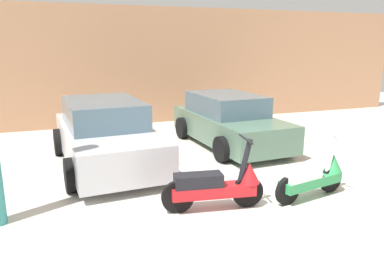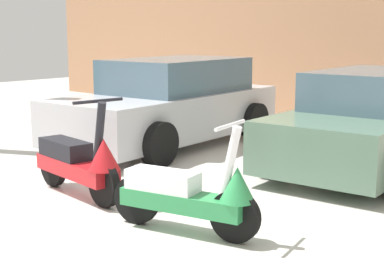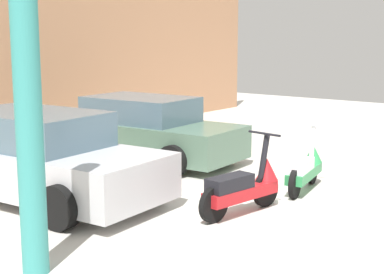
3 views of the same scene
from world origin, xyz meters
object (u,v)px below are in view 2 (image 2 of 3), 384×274
scooter_front_right (190,194)px  car_rear_left (170,104)px  car_rear_center (373,122)px  scooter_front_left (79,162)px

scooter_front_right → car_rear_left: car_rear_left is taller
car_rear_left → car_rear_center: 3.21m
scooter_front_left → car_rear_left: 3.20m
scooter_front_left → car_rear_center: (1.82, 3.50, 0.22)m
scooter_front_left → car_rear_center: bearing=70.9°
car_rear_left → car_rear_center: (3.16, 0.60, -0.04)m
scooter_front_left → scooter_front_right: size_ratio=1.08×
scooter_front_right → car_rear_center: 3.61m
car_rear_left → car_rear_center: bearing=96.8°
scooter_front_right → scooter_front_left: bearing=165.2°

